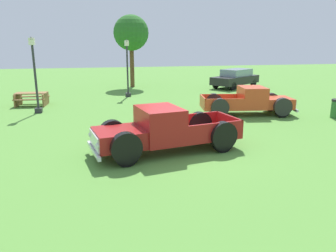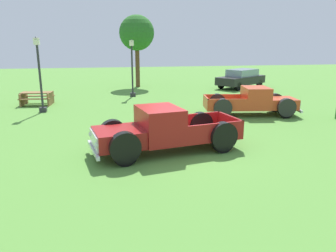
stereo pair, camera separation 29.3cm
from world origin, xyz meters
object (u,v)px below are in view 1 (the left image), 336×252
(picnic_table, at_px, (32,97))
(lamp_post_near, at_px, (35,74))
(lamp_post_far, at_px, (127,67))
(oak_tree_east, at_px, (131,33))
(pickup_truck_behind_left, at_px, (253,101))
(sedan_distant_a, at_px, (236,78))
(pickup_truck_foreground, at_px, (158,131))

(picnic_table, bearing_deg, lamp_post_near, -72.21)
(lamp_post_far, height_order, picnic_table, lamp_post_far)
(oak_tree_east, bearing_deg, pickup_truck_behind_left, -67.81)
(sedan_distant_a, height_order, oak_tree_east, oak_tree_east)
(sedan_distant_a, height_order, picnic_table, sedan_distant_a)
(sedan_distant_a, distance_m, picnic_table, 16.05)
(lamp_post_near, bearing_deg, pickup_truck_behind_left, -14.28)
(pickup_truck_behind_left, xyz_separation_m, oak_tree_east, (-5.03, 12.34, 3.72))
(lamp_post_near, xyz_separation_m, lamp_post_far, (5.25, 4.41, -0.05))
(pickup_truck_behind_left, bearing_deg, lamp_post_far, 129.06)
(sedan_distant_a, xyz_separation_m, oak_tree_east, (-8.43, 2.26, 3.61))
(pickup_truck_foreground, height_order, oak_tree_east, oak_tree_east)
(sedan_distant_a, relative_size, lamp_post_far, 1.25)
(lamp_post_near, bearing_deg, sedan_distant_a, 26.49)
(sedan_distant_a, bearing_deg, pickup_truck_foreground, -121.95)
(lamp_post_far, height_order, oak_tree_east, oak_tree_east)
(sedan_distant_a, xyz_separation_m, lamp_post_far, (-9.27, -2.83, 1.24))
(picnic_table, bearing_deg, oak_tree_east, 46.60)
(pickup_truck_behind_left, xyz_separation_m, sedan_distant_a, (3.40, 10.07, 0.11))
(pickup_truck_behind_left, bearing_deg, pickup_truck_foreground, -140.34)
(pickup_truck_behind_left, height_order, lamp_post_far, lamp_post_far)
(lamp_post_near, height_order, oak_tree_east, oak_tree_east)
(pickup_truck_foreground, distance_m, pickup_truck_behind_left, 7.75)
(pickup_truck_behind_left, height_order, lamp_post_near, lamp_post_near)
(oak_tree_east, bearing_deg, picnic_table, -133.40)
(sedan_distant_a, bearing_deg, pickup_truck_behind_left, -108.65)
(lamp_post_near, xyz_separation_m, oak_tree_east, (6.09, 9.51, 2.32))
(lamp_post_far, bearing_deg, picnic_table, -160.47)
(picnic_table, height_order, oak_tree_east, oak_tree_east)
(lamp_post_near, xyz_separation_m, picnic_table, (-0.73, 2.29, -1.60))
(pickup_truck_behind_left, relative_size, lamp_post_near, 1.25)
(lamp_post_near, distance_m, oak_tree_east, 11.53)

